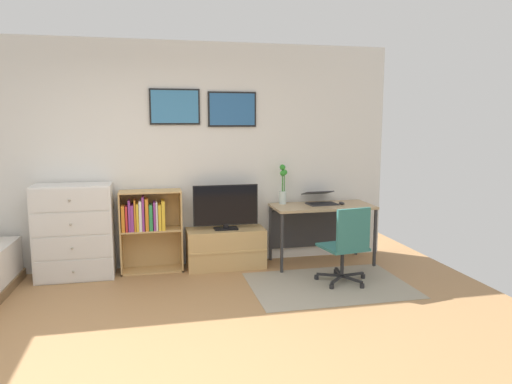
{
  "coord_description": "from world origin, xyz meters",
  "views": [
    {
      "loc": [
        0.06,
        -3.43,
        1.77
      ],
      "look_at": [
        1.16,
        1.5,
        1.02
      ],
      "focal_mm": 33.64,
      "sensor_mm": 36.0,
      "label": 1
    }
  ],
  "objects_px": {
    "tv_stand": "(226,248)",
    "bookshelf": "(148,223)",
    "office_chair": "(347,243)",
    "dresser": "(74,232)",
    "bamboo_vase": "(283,186)",
    "desk": "(320,215)",
    "computer_mouse": "(342,203)",
    "laptop": "(320,199)",
    "television": "(226,207)"
  },
  "relations": [
    {
      "from": "bookshelf",
      "to": "office_chair",
      "type": "bearing_deg",
      "value": -24.17
    },
    {
      "from": "bookshelf",
      "to": "laptop",
      "type": "distance_m",
      "value": 2.13
    },
    {
      "from": "computer_mouse",
      "to": "tv_stand",
      "type": "bearing_deg",
      "value": 175.77
    },
    {
      "from": "television",
      "to": "computer_mouse",
      "type": "xyz_separation_m",
      "value": [
        1.44,
        -0.08,
        0.01
      ]
    },
    {
      "from": "dresser",
      "to": "television",
      "type": "xyz_separation_m",
      "value": [
        1.72,
        -0.01,
        0.21
      ]
    },
    {
      "from": "tv_stand",
      "to": "desk",
      "type": "relative_size",
      "value": 0.76
    },
    {
      "from": "laptop",
      "to": "computer_mouse",
      "type": "bearing_deg",
      "value": -29.94
    },
    {
      "from": "bookshelf",
      "to": "office_chair",
      "type": "height_order",
      "value": "bookshelf"
    },
    {
      "from": "bookshelf",
      "to": "television",
      "type": "xyz_separation_m",
      "value": [
        0.92,
        -0.07,
        0.17
      ]
    },
    {
      "from": "dresser",
      "to": "tv_stand",
      "type": "distance_m",
      "value": 1.75
    },
    {
      "from": "bookshelf",
      "to": "television",
      "type": "height_order",
      "value": "television"
    },
    {
      "from": "tv_stand",
      "to": "laptop",
      "type": "xyz_separation_m",
      "value": [
        1.2,
        0.02,
        0.56
      ]
    },
    {
      "from": "office_chair",
      "to": "laptop",
      "type": "xyz_separation_m",
      "value": [
        0.02,
        0.92,
        0.34
      ]
    },
    {
      "from": "desk",
      "to": "laptop",
      "type": "distance_m",
      "value": 0.2
    },
    {
      "from": "dresser",
      "to": "computer_mouse",
      "type": "bearing_deg",
      "value": -1.66
    },
    {
      "from": "tv_stand",
      "to": "television",
      "type": "relative_size",
      "value": 1.2
    },
    {
      "from": "office_chair",
      "to": "bamboo_vase",
      "type": "distance_m",
      "value": 1.2
    },
    {
      "from": "desk",
      "to": "office_chair",
      "type": "distance_m",
      "value": 0.89
    },
    {
      "from": "tv_stand",
      "to": "bookshelf",
      "type": "bearing_deg",
      "value": 177.26
    },
    {
      "from": "bookshelf",
      "to": "laptop",
      "type": "xyz_separation_m",
      "value": [
        2.12,
        -0.03,
        0.22
      ]
    },
    {
      "from": "television",
      "to": "bamboo_vase",
      "type": "xyz_separation_m",
      "value": [
        0.74,
        0.11,
        0.22
      ]
    },
    {
      "from": "dresser",
      "to": "television",
      "type": "distance_m",
      "value": 1.74
    },
    {
      "from": "dresser",
      "to": "bamboo_vase",
      "type": "bearing_deg",
      "value": 2.35
    },
    {
      "from": "dresser",
      "to": "bookshelf",
      "type": "xyz_separation_m",
      "value": [
        0.81,
        0.06,
        0.04
      ]
    },
    {
      "from": "dresser",
      "to": "laptop",
      "type": "bearing_deg",
      "value": 0.62
    },
    {
      "from": "bookshelf",
      "to": "desk",
      "type": "height_order",
      "value": "bookshelf"
    },
    {
      "from": "bamboo_vase",
      "to": "dresser",
      "type": "bearing_deg",
      "value": -177.65
    },
    {
      "from": "television",
      "to": "office_chair",
      "type": "distance_m",
      "value": 1.5
    },
    {
      "from": "dresser",
      "to": "bamboo_vase",
      "type": "distance_m",
      "value": 2.5
    },
    {
      "from": "laptop",
      "to": "bamboo_vase",
      "type": "bearing_deg",
      "value": 168.71
    },
    {
      "from": "television",
      "to": "desk",
      "type": "xyz_separation_m",
      "value": [
        1.19,
        0.01,
        -0.14
      ]
    },
    {
      "from": "desk",
      "to": "laptop",
      "type": "relative_size",
      "value": 3.05
    },
    {
      "from": "office_chair",
      "to": "laptop",
      "type": "height_order",
      "value": "laptop"
    },
    {
      "from": "bookshelf",
      "to": "office_chair",
      "type": "relative_size",
      "value": 1.12
    },
    {
      "from": "laptop",
      "to": "dresser",
      "type": "bearing_deg",
      "value": 177.79
    },
    {
      "from": "computer_mouse",
      "to": "office_chair",
      "type": "bearing_deg",
      "value": -108.1
    },
    {
      "from": "television",
      "to": "bookshelf",
      "type": "bearing_deg",
      "value": 175.87
    },
    {
      "from": "laptop",
      "to": "bamboo_vase",
      "type": "height_order",
      "value": "bamboo_vase"
    },
    {
      "from": "dresser",
      "to": "bookshelf",
      "type": "bearing_deg",
      "value": 4.19
    },
    {
      "from": "desk",
      "to": "laptop",
      "type": "xyz_separation_m",
      "value": [
        0.01,
        0.03,
        0.2
      ]
    },
    {
      "from": "desk",
      "to": "dresser",
      "type": "bearing_deg",
      "value": 179.96
    },
    {
      "from": "computer_mouse",
      "to": "desk",
      "type": "bearing_deg",
      "value": 160.42
    },
    {
      "from": "desk",
      "to": "computer_mouse",
      "type": "bearing_deg",
      "value": -19.58
    },
    {
      "from": "office_chair",
      "to": "tv_stand",
      "type": "bearing_deg",
      "value": 133.54
    },
    {
      "from": "desk",
      "to": "computer_mouse",
      "type": "height_order",
      "value": "computer_mouse"
    },
    {
      "from": "office_chair",
      "to": "bamboo_vase",
      "type": "xyz_separation_m",
      "value": [
        -0.45,
        0.99,
        0.51
      ]
    },
    {
      "from": "computer_mouse",
      "to": "bamboo_vase",
      "type": "relative_size",
      "value": 0.21
    },
    {
      "from": "laptop",
      "to": "office_chair",
      "type": "bearing_deg",
      "value": -93.95
    },
    {
      "from": "bamboo_vase",
      "to": "office_chair",
      "type": "bearing_deg",
      "value": -65.62
    },
    {
      "from": "dresser",
      "to": "office_chair",
      "type": "xyz_separation_m",
      "value": [
        2.91,
        -0.88,
        -0.08
      ]
    }
  ]
}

